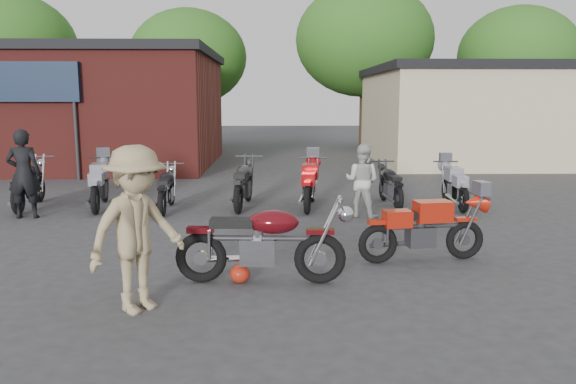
{
  "coord_description": "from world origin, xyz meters",
  "views": [
    {
      "loc": [
        -0.56,
        -7.53,
        2.5
      ],
      "look_at": [
        -0.35,
        2.05,
        0.9
      ],
      "focal_mm": 35.0,
      "sensor_mm": 36.0,
      "label": 1
    }
  ],
  "objects_px": {
    "helmet": "(240,274)",
    "row_bike_1": "(100,182)",
    "person_tan": "(137,230)",
    "row_bike_4": "(310,182)",
    "person_dark": "(24,174)",
    "vintage_motorcycle": "(264,237)",
    "person_light": "(362,181)",
    "row_bike_3": "(244,181)",
    "row_bike_5": "(391,183)",
    "row_bike_2": "(167,187)",
    "sportbike": "(425,225)",
    "row_bike_0": "(29,181)",
    "row_bike_6": "(455,184)"
  },
  "relations": [
    {
      "from": "vintage_motorcycle",
      "to": "row_bike_2",
      "type": "relative_size",
      "value": 1.18
    },
    {
      "from": "row_bike_0",
      "to": "row_bike_1",
      "type": "relative_size",
      "value": 1.01
    },
    {
      "from": "vintage_motorcycle",
      "to": "helmet",
      "type": "bearing_deg",
      "value": 177.93
    },
    {
      "from": "sportbike",
      "to": "row_bike_5",
      "type": "bearing_deg",
      "value": 76.26
    },
    {
      "from": "helmet",
      "to": "row_bike_1",
      "type": "xyz_separation_m",
      "value": [
        -3.56,
        5.45,
        0.48
      ]
    },
    {
      "from": "sportbike",
      "to": "person_dark",
      "type": "xyz_separation_m",
      "value": [
        -7.57,
        3.37,
        0.37
      ]
    },
    {
      "from": "row_bike_4",
      "to": "row_bike_3",
      "type": "bearing_deg",
      "value": 94.51
    },
    {
      "from": "sportbike",
      "to": "person_dark",
      "type": "height_order",
      "value": "person_dark"
    },
    {
      "from": "sportbike",
      "to": "row_bike_0",
      "type": "height_order",
      "value": "row_bike_0"
    },
    {
      "from": "person_dark",
      "to": "person_light",
      "type": "xyz_separation_m",
      "value": [
        7.11,
        -0.01,
        -0.16
      ]
    },
    {
      "from": "row_bike_2",
      "to": "row_bike_3",
      "type": "bearing_deg",
      "value": -79.23
    },
    {
      "from": "vintage_motorcycle",
      "to": "person_dark",
      "type": "relative_size",
      "value": 1.19
    },
    {
      "from": "helmet",
      "to": "person_tan",
      "type": "height_order",
      "value": "person_tan"
    },
    {
      "from": "helmet",
      "to": "row_bike_1",
      "type": "relative_size",
      "value": 0.13
    },
    {
      "from": "sportbike",
      "to": "person_tan",
      "type": "relative_size",
      "value": 0.99
    },
    {
      "from": "row_bike_5",
      "to": "row_bike_1",
      "type": "bearing_deg",
      "value": 88.01
    },
    {
      "from": "row_bike_5",
      "to": "person_light",
      "type": "bearing_deg",
      "value": 142.02
    },
    {
      "from": "helmet",
      "to": "row_bike_0",
      "type": "height_order",
      "value": "row_bike_0"
    },
    {
      "from": "person_light",
      "to": "row_bike_1",
      "type": "distance_m",
      "value": 6.0
    },
    {
      "from": "person_dark",
      "to": "row_bike_1",
      "type": "relative_size",
      "value": 0.89
    },
    {
      "from": "sportbike",
      "to": "person_light",
      "type": "height_order",
      "value": "person_light"
    },
    {
      "from": "vintage_motorcycle",
      "to": "row_bike_2",
      "type": "distance_m",
      "value": 5.58
    },
    {
      "from": "vintage_motorcycle",
      "to": "sportbike",
      "type": "distance_m",
      "value": 2.66
    },
    {
      "from": "row_bike_2",
      "to": "row_bike_6",
      "type": "relative_size",
      "value": 1.0
    },
    {
      "from": "person_dark",
      "to": "row_bike_1",
      "type": "distance_m",
      "value": 1.67
    },
    {
      "from": "person_light",
      "to": "row_bike_3",
      "type": "relative_size",
      "value": 0.73
    },
    {
      "from": "person_dark",
      "to": "person_tan",
      "type": "bearing_deg",
      "value": 118.16
    },
    {
      "from": "row_bike_4",
      "to": "person_dark",
      "type": "bearing_deg",
      "value": 107.42
    },
    {
      "from": "row_bike_0",
      "to": "row_bike_2",
      "type": "bearing_deg",
      "value": -103.94
    },
    {
      "from": "vintage_motorcycle",
      "to": "person_tan",
      "type": "height_order",
      "value": "person_tan"
    },
    {
      "from": "person_dark",
      "to": "row_bike_3",
      "type": "xyz_separation_m",
      "value": [
        4.53,
        1.12,
        -0.32
      ]
    },
    {
      "from": "sportbike",
      "to": "row_bike_5",
      "type": "height_order",
      "value": "sportbike"
    },
    {
      "from": "person_tan",
      "to": "row_bike_4",
      "type": "height_order",
      "value": "person_tan"
    },
    {
      "from": "sportbike",
      "to": "row_bike_4",
      "type": "bearing_deg",
      "value": 100.15
    },
    {
      "from": "person_dark",
      "to": "row_bike_2",
      "type": "bearing_deg",
      "value": -172.01
    },
    {
      "from": "row_bike_1",
      "to": "row_bike_2",
      "type": "height_order",
      "value": "row_bike_1"
    },
    {
      "from": "person_light",
      "to": "row_bike_0",
      "type": "distance_m",
      "value": 7.61
    },
    {
      "from": "person_tan",
      "to": "row_bike_0",
      "type": "distance_m",
      "value": 7.64
    },
    {
      "from": "row_bike_3",
      "to": "helmet",
      "type": "bearing_deg",
      "value": -172.14
    },
    {
      "from": "vintage_motorcycle",
      "to": "row_bike_1",
      "type": "height_order",
      "value": "vintage_motorcycle"
    },
    {
      "from": "row_bike_6",
      "to": "person_tan",
      "type": "bearing_deg",
      "value": 139.45
    },
    {
      "from": "person_dark",
      "to": "row_bike_6",
      "type": "relative_size",
      "value": 1.0
    },
    {
      "from": "row_bike_5",
      "to": "row_bike_6",
      "type": "height_order",
      "value": "row_bike_6"
    },
    {
      "from": "vintage_motorcycle",
      "to": "row_bike_4",
      "type": "relative_size",
      "value": 1.08
    },
    {
      "from": "row_bike_4",
      "to": "sportbike",
      "type": "bearing_deg",
      "value": -153.35
    },
    {
      "from": "person_dark",
      "to": "row_bike_4",
      "type": "xyz_separation_m",
      "value": [
        6.07,
        1.03,
        -0.34
      ]
    },
    {
      "from": "row_bike_0",
      "to": "row_bike_4",
      "type": "relative_size",
      "value": 1.03
    },
    {
      "from": "row_bike_2",
      "to": "row_bike_5",
      "type": "height_order",
      "value": "row_bike_2"
    },
    {
      "from": "person_light",
      "to": "row_bike_3",
      "type": "distance_m",
      "value": 2.82
    },
    {
      "from": "person_tan",
      "to": "row_bike_6",
      "type": "relative_size",
      "value": 1.05
    }
  ]
}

